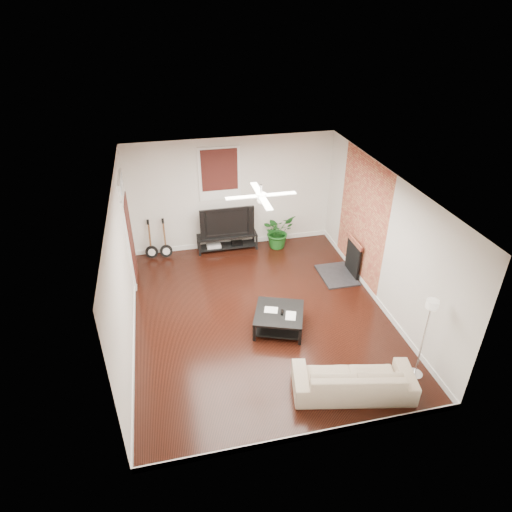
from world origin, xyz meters
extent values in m
cube|color=black|center=(0.00, 0.00, 0.00)|extent=(5.00, 6.00, 0.01)
cube|color=white|center=(0.00, 0.00, 2.80)|extent=(5.00, 6.00, 0.01)
cube|color=silver|center=(0.00, 3.00, 1.40)|extent=(5.00, 0.01, 2.80)
cube|color=silver|center=(0.00, -3.00, 1.40)|extent=(5.00, 0.01, 2.80)
cube|color=silver|center=(-2.50, 0.00, 1.40)|extent=(0.01, 6.00, 2.80)
cube|color=silver|center=(2.50, 0.00, 1.40)|extent=(0.01, 6.00, 2.80)
cube|color=#B34839|center=(2.49, 1.00, 1.40)|extent=(0.02, 2.20, 2.80)
cube|color=black|center=(2.20, 1.00, 0.46)|extent=(0.80, 1.10, 0.92)
cube|color=#39110F|center=(-0.30, 2.97, 1.95)|extent=(1.00, 0.06, 1.30)
cube|color=white|center=(-2.46, 1.90, 1.25)|extent=(0.08, 1.00, 2.50)
cube|color=black|center=(-0.21, 2.78, 0.21)|extent=(1.49, 0.40, 0.42)
imported|color=black|center=(-0.21, 2.80, 0.80)|extent=(1.34, 0.18, 0.77)
cube|color=black|center=(0.26, -0.48, 0.19)|extent=(1.16, 1.16, 0.38)
imported|color=tan|center=(1.00, -2.29, 0.28)|extent=(2.05, 1.13, 0.56)
imported|color=#18571A|center=(1.08, 2.64, 0.44)|extent=(1.01, 0.96, 0.87)
camera|label=1|loc=(-1.66, -6.92, 5.63)|focal=31.09mm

